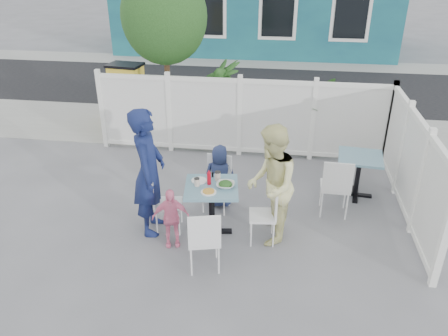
# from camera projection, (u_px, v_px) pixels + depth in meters

# --- Properties ---
(ground) EXTENTS (80.00, 80.00, 0.00)m
(ground) POSITION_uv_depth(u_px,v_px,m) (215.00, 216.00, 7.02)
(ground) COLOR slate
(near_sidewalk) EXTENTS (24.00, 2.60, 0.01)m
(near_sidewalk) POSITION_uv_depth(u_px,v_px,m) (242.00, 129.00, 10.38)
(near_sidewalk) COLOR gray
(near_sidewalk) RESTS_ON ground
(street) EXTENTS (24.00, 5.00, 0.01)m
(street) POSITION_uv_depth(u_px,v_px,m) (255.00, 86.00, 13.65)
(street) COLOR black
(street) RESTS_ON ground
(far_sidewalk) EXTENTS (24.00, 1.60, 0.01)m
(far_sidewalk) POSITION_uv_depth(u_px,v_px,m) (262.00, 63.00, 16.39)
(far_sidewalk) COLOR gray
(far_sidewalk) RESTS_ON ground
(fence_back) EXTENTS (5.86, 0.08, 1.60)m
(fence_back) POSITION_uv_depth(u_px,v_px,m) (240.00, 119.00, 8.78)
(fence_back) COLOR white
(fence_back) RESTS_ON ground
(fence_right) EXTENTS (0.08, 3.66, 1.60)m
(fence_right) POSITION_uv_depth(u_px,v_px,m) (411.00, 168.00, 6.81)
(fence_right) COLOR white
(fence_right) RESTS_ON ground
(tree) EXTENTS (1.80, 1.62, 3.59)m
(tree) POSITION_uv_depth(u_px,v_px,m) (164.00, 17.00, 8.99)
(tree) COLOR #382316
(tree) RESTS_ON ground
(utility_cabinet) EXTENTS (0.79, 0.61, 1.36)m
(utility_cabinet) POSITION_uv_depth(u_px,v_px,m) (128.00, 94.00, 10.63)
(utility_cabinet) COLOR gold
(utility_cabinet) RESTS_ON ground
(potted_shrub_a) EXTENTS (1.36, 1.36, 1.77)m
(potted_shrub_a) POSITION_uv_depth(u_px,v_px,m) (221.00, 102.00, 9.42)
(potted_shrub_a) COLOR #1A3A15
(potted_shrub_a) RESTS_ON ground
(potted_shrub_b) EXTENTS (1.33, 1.47, 1.43)m
(potted_shrub_b) POSITION_uv_depth(u_px,v_px,m) (305.00, 115.00, 9.17)
(potted_shrub_b) COLOR #1A3A15
(potted_shrub_b) RESTS_ON ground
(main_table) EXTENTS (0.86, 0.86, 0.80)m
(main_table) POSITION_uv_depth(u_px,v_px,m) (212.00, 197.00, 6.33)
(main_table) COLOR teal
(main_table) RESTS_ON ground
(spare_table) EXTENTS (0.79, 0.79, 0.76)m
(spare_table) POSITION_uv_depth(u_px,v_px,m) (359.00, 165.00, 7.34)
(spare_table) COLOR teal
(spare_table) RESTS_ON ground
(chair_left) EXTENTS (0.45, 0.46, 0.90)m
(chair_left) POSITION_uv_depth(u_px,v_px,m) (163.00, 199.00, 6.47)
(chair_left) COLOR white
(chair_left) RESTS_ON ground
(chair_right) EXTENTS (0.42, 0.43, 0.86)m
(chair_right) POSITION_uv_depth(u_px,v_px,m) (268.00, 211.00, 6.22)
(chair_right) COLOR white
(chair_right) RESTS_ON ground
(chair_back) EXTENTS (0.46, 0.44, 0.90)m
(chair_back) POSITION_uv_depth(u_px,v_px,m) (218.00, 179.00, 7.04)
(chair_back) COLOR white
(chair_back) RESTS_ON ground
(chair_near) EXTENTS (0.50, 0.49, 0.92)m
(chair_near) POSITION_uv_depth(u_px,v_px,m) (204.00, 237.00, 5.60)
(chair_near) COLOR white
(chair_near) RESTS_ON ground
(chair_spare) EXTENTS (0.46, 0.45, 0.99)m
(chair_spare) POSITION_uv_depth(u_px,v_px,m) (336.00, 184.00, 6.77)
(chair_spare) COLOR white
(chair_spare) RESTS_ON ground
(man) EXTENTS (0.54, 0.76, 1.93)m
(man) POSITION_uv_depth(u_px,v_px,m) (149.00, 172.00, 6.27)
(man) COLOR #141F4E
(man) RESTS_ON ground
(woman) EXTENTS (0.72, 0.90, 1.76)m
(woman) POSITION_uv_depth(u_px,v_px,m) (271.00, 185.00, 6.10)
(woman) COLOR #D5D04C
(woman) RESTS_ON ground
(boy) EXTENTS (0.55, 0.39, 1.06)m
(boy) POSITION_uv_depth(u_px,v_px,m) (220.00, 176.00, 7.10)
(boy) COLOR navy
(boy) RESTS_ON ground
(toddler) EXTENTS (0.57, 0.36, 0.90)m
(toddler) POSITION_uv_depth(u_px,v_px,m) (171.00, 218.00, 6.15)
(toddler) COLOR pink
(toddler) RESTS_ON ground
(plate_main) EXTENTS (0.22, 0.22, 0.01)m
(plate_main) POSITION_uv_depth(u_px,v_px,m) (209.00, 192.00, 6.08)
(plate_main) COLOR white
(plate_main) RESTS_ON main_table
(plate_side) EXTENTS (0.23, 0.23, 0.02)m
(plate_side) POSITION_uv_depth(u_px,v_px,m) (199.00, 180.00, 6.38)
(plate_side) COLOR white
(plate_side) RESTS_ON main_table
(salad_bowl) EXTENTS (0.26, 0.26, 0.06)m
(salad_bowl) POSITION_uv_depth(u_px,v_px,m) (225.00, 185.00, 6.21)
(salad_bowl) COLOR white
(salad_bowl) RESTS_ON main_table
(coffee_cup_a) EXTENTS (0.07, 0.07, 0.11)m
(coffee_cup_a) POSITION_uv_depth(u_px,v_px,m) (197.00, 182.00, 6.23)
(coffee_cup_a) COLOR beige
(coffee_cup_a) RESTS_ON main_table
(coffee_cup_b) EXTENTS (0.09, 0.09, 0.13)m
(coffee_cup_b) POSITION_uv_depth(u_px,v_px,m) (218.00, 176.00, 6.38)
(coffee_cup_b) COLOR beige
(coffee_cup_b) RESTS_ON main_table
(ketchup_bottle) EXTENTS (0.06, 0.06, 0.18)m
(ketchup_bottle) POSITION_uv_depth(u_px,v_px,m) (209.00, 178.00, 6.26)
(ketchup_bottle) COLOR #B90718
(ketchup_bottle) RESTS_ON main_table
(salt_shaker) EXTENTS (0.03, 0.03, 0.07)m
(salt_shaker) POSITION_uv_depth(u_px,v_px,m) (210.00, 176.00, 6.47)
(salt_shaker) COLOR white
(salt_shaker) RESTS_ON main_table
(pepper_shaker) EXTENTS (0.03, 0.03, 0.08)m
(pepper_shaker) POSITION_uv_depth(u_px,v_px,m) (213.00, 175.00, 6.49)
(pepper_shaker) COLOR black
(pepper_shaker) RESTS_ON main_table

